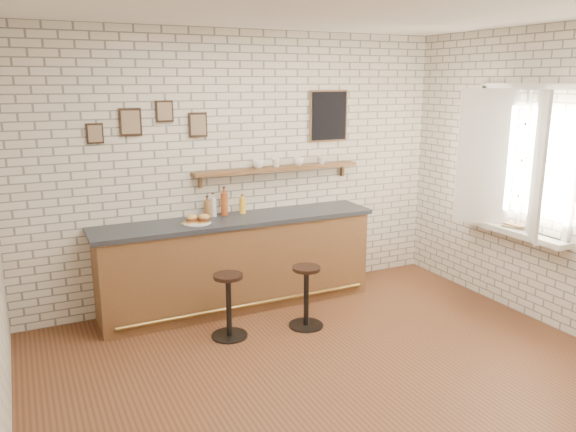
% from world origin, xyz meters
% --- Properties ---
extents(ground, '(5.00, 5.00, 0.00)m').
position_xyz_m(ground, '(0.00, 0.00, 0.00)').
color(ground, brown).
rests_on(ground, ground).
extents(bar_counter, '(3.10, 0.65, 1.01)m').
position_xyz_m(bar_counter, '(-0.19, 1.70, 0.51)').
color(bar_counter, brown).
rests_on(bar_counter, ground).
extents(sandwich_plate, '(0.28, 0.28, 0.01)m').
position_xyz_m(sandwich_plate, '(-0.65, 1.65, 1.02)').
color(sandwich_plate, white).
rests_on(sandwich_plate, bar_counter).
extents(ciabatta_sandwich, '(0.27, 0.20, 0.08)m').
position_xyz_m(ciabatta_sandwich, '(-0.64, 1.65, 1.06)').
color(ciabatta_sandwich, tan).
rests_on(ciabatta_sandwich, sandwich_plate).
extents(potato_chips, '(0.26, 0.17, 0.00)m').
position_xyz_m(potato_chips, '(-0.68, 1.64, 1.02)').
color(potato_chips, '#EEB754').
rests_on(potato_chips, sandwich_plate).
extents(bitters_bottle_brown, '(0.07, 0.07, 0.23)m').
position_xyz_m(bitters_bottle_brown, '(-0.46, 1.88, 1.11)').
color(bitters_bottle_brown, brown).
rests_on(bitters_bottle_brown, bar_counter).
extents(bitters_bottle_white, '(0.07, 0.07, 0.26)m').
position_xyz_m(bitters_bottle_white, '(-0.39, 1.88, 1.12)').
color(bitters_bottle_white, beige).
rests_on(bitters_bottle_white, bar_counter).
extents(bitters_bottle_amber, '(0.08, 0.08, 0.32)m').
position_xyz_m(bitters_bottle_amber, '(-0.26, 1.88, 1.14)').
color(bitters_bottle_amber, '#A9471B').
rests_on(bitters_bottle_amber, bar_counter).
extents(condiment_bottle_yellow, '(0.07, 0.07, 0.22)m').
position_xyz_m(condiment_bottle_yellow, '(-0.05, 1.88, 1.10)').
color(condiment_bottle_yellow, yellow).
rests_on(condiment_bottle_yellow, bar_counter).
extents(bar_stool_left, '(0.36, 0.36, 0.64)m').
position_xyz_m(bar_stool_left, '(-0.56, 0.99, 0.35)').
color(bar_stool_left, black).
rests_on(bar_stool_left, ground).
extents(bar_stool_right, '(0.36, 0.36, 0.64)m').
position_xyz_m(bar_stool_right, '(0.24, 0.88, 0.34)').
color(bar_stool_right, black).
rests_on(bar_stool_right, ground).
extents(wall_shelf, '(2.00, 0.18, 0.18)m').
position_xyz_m(wall_shelf, '(0.40, 1.90, 1.48)').
color(wall_shelf, brown).
rests_on(wall_shelf, ground).
extents(shelf_cup_a, '(0.19, 0.19, 0.10)m').
position_xyz_m(shelf_cup_a, '(0.16, 1.90, 1.55)').
color(shelf_cup_a, white).
rests_on(shelf_cup_a, wall_shelf).
extents(shelf_cup_b, '(0.14, 0.14, 0.10)m').
position_xyz_m(shelf_cup_b, '(0.38, 1.90, 1.55)').
color(shelf_cup_b, white).
rests_on(shelf_cup_b, wall_shelf).
extents(shelf_cup_c, '(0.16, 0.16, 0.10)m').
position_xyz_m(shelf_cup_c, '(0.66, 1.90, 1.55)').
color(shelf_cup_c, white).
rests_on(shelf_cup_c, wall_shelf).
extents(shelf_cup_d, '(0.12, 0.12, 0.08)m').
position_xyz_m(shelf_cup_d, '(0.97, 1.90, 1.54)').
color(shelf_cup_d, white).
rests_on(shelf_cup_d, wall_shelf).
extents(back_wall_decor, '(2.96, 0.02, 0.56)m').
position_xyz_m(back_wall_decor, '(0.23, 1.98, 2.05)').
color(back_wall_decor, black).
rests_on(back_wall_decor, ground).
extents(window_sill, '(0.20, 1.35, 0.06)m').
position_xyz_m(window_sill, '(2.40, 0.30, 0.90)').
color(window_sill, white).
rests_on(window_sill, ground).
extents(casement_window, '(0.40, 1.30, 1.56)m').
position_xyz_m(casement_window, '(2.36, 0.30, 1.65)').
color(casement_window, white).
rests_on(casement_window, ground).
extents(book_lower, '(0.26, 0.29, 0.02)m').
position_xyz_m(book_lower, '(2.38, 0.28, 0.94)').
color(book_lower, tan).
rests_on(book_lower, window_sill).
extents(book_upper, '(0.18, 0.24, 0.02)m').
position_xyz_m(book_upper, '(2.38, 0.30, 0.96)').
color(book_upper, tan).
rests_on(book_upper, book_lower).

